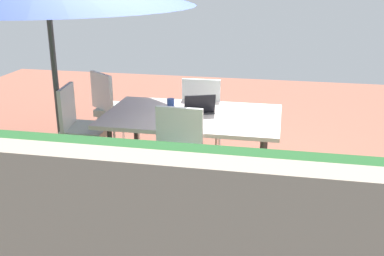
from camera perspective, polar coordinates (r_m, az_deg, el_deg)
name	(u,v)px	position (r m, az deg, el deg)	size (l,w,h in m)	color
ground_plane	(192,180)	(4.99, 0.00, -6.51)	(10.00, 10.00, 0.02)	#935442
dining_table	(192,119)	(4.74, 0.00, 1.12)	(1.80, 1.11, 0.74)	silver
chair_south	(203,112)	(5.44, 1.35, 2.03)	(0.46, 0.47, 0.98)	silver
chair_north	(175,158)	(4.11, -2.11, -3.71)	(0.46, 0.47, 0.98)	silver
chair_east	(82,125)	(5.12, -13.53, 0.39)	(0.49, 0.48, 0.98)	silver
chair_southeast	(113,105)	(5.78, -9.77, 2.78)	(0.58, 0.58, 0.98)	silver
laptop	(198,109)	(4.75, 0.81, 2.40)	(0.39, 0.35, 0.21)	#2D2D33
cup	(171,104)	(4.92, -2.67, 3.04)	(0.08, 0.08, 0.11)	#334C99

